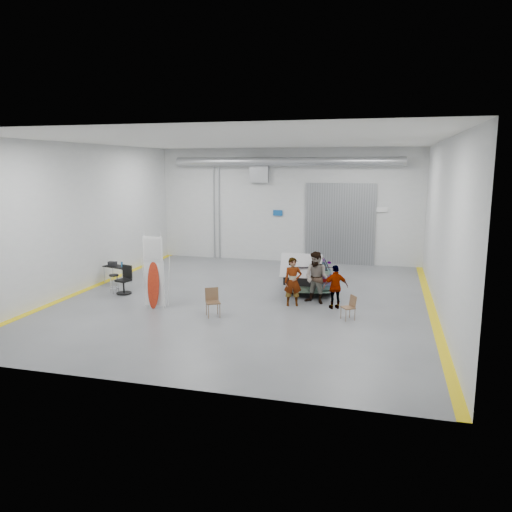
% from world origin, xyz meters
% --- Properties ---
extents(ground, '(16.00, 16.00, 0.00)m').
position_xyz_m(ground, '(0.00, 0.00, 0.00)').
color(ground, '#5A5C61').
rests_on(ground, ground).
extents(room_shell, '(14.02, 16.18, 6.01)m').
position_xyz_m(room_shell, '(0.24, 2.22, 4.08)').
color(room_shell, silver).
rests_on(room_shell, ground).
extents(sedan_car, '(2.75, 4.97, 1.36)m').
position_xyz_m(sedan_car, '(2.05, 2.70, 0.68)').
color(sedan_car, white).
rests_on(sedan_car, ground).
extents(person_a, '(0.76, 0.61, 1.81)m').
position_xyz_m(person_a, '(1.91, -0.48, 0.90)').
color(person_a, '#8B694C').
rests_on(person_a, ground).
extents(person_b, '(1.15, 1.02, 1.96)m').
position_xyz_m(person_b, '(2.71, 0.05, 0.98)').
color(person_b, teal).
rests_on(person_b, ground).
extents(person_c, '(1.00, 0.75, 1.60)m').
position_xyz_m(person_c, '(3.47, -0.47, 0.80)').
color(person_c, '#995B33').
rests_on(person_c, ground).
extents(surfboard_display, '(0.79, 0.23, 2.79)m').
position_xyz_m(surfboard_display, '(-2.86, -2.11, 1.13)').
color(surfboard_display, white).
rests_on(surfboard_display, ground).
extents(folding_chair_near, '(0.62, 0.67, 0.97)m').
position_xyz_m(folding_chair_near, '(-0.48, -2.50, 0.30)').
color(folding_chair_near, brown).
rests_on(folding_chair_near, ground).
extents(folding_chair_far, '(0.53, 0.63, 0.83)m').
position_xyz_m(folding_chair_far, '(4.02, -1.69, 0.26)').
color(folding_chair_far, brown).
rests_on(folding_chair_far, ground).
extents(shop_stool, '(0.40, 0.40, 0.78)m').
position_xyz_m(shop_stool, '(-5.38, -0.59, 0.39)').
color(shop_stool, black).
rests_on(shop_stool, ground).
extents(work_table, '(1.32, 0.91, 0.98)m').
position_xyz_m(work_table, '(-6.26, 1.09, 0.76)').
color(work_table, '#929499').
rests_on(work_table, ground).
extents(office_chair, '(0.61, 0.64, 1.13)m').
position_xyz_m(office_chair, '(-4.97, -0.49, 0.50)').
color(office_chair, black).
rests_on(office_chair, ground).
extents(trunk_lid, '(1.59, 0.97, 0.04)m').
position_xyz_m(trunk_lid, '(2.05, 0.60, 1.38)').
color(trunk_lid, silver).
rests_on(trunk_lid, sedan_car).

